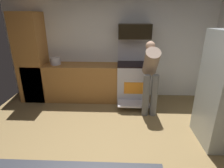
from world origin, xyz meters
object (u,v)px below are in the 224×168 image
Objects in this scene: oven_range at (133,81)px; stock_pot at (55,61)px; microwave at (135,31)px; person_cook at (151,73)px.

stock_pot is (-1.88, 0.01, 0.48)m from oven_range.
microwave is 2.01m from stock_pot.
microwave is at bearing 114.03° from person_cook.
stock_pot is (-1.88, -0.08, -0.69)m from microwave.
microwave is (-0.00, 0.09, 1.17)m from oven_range.
person_cook is at bearing -65.97° from microwave.
oven_range is 0.79m from person_cook.
microwave is 0.49× the size of person_cook.
microwave reaches higher than person_cook.
person_cook is at bearing -15.79° from stock_pot.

